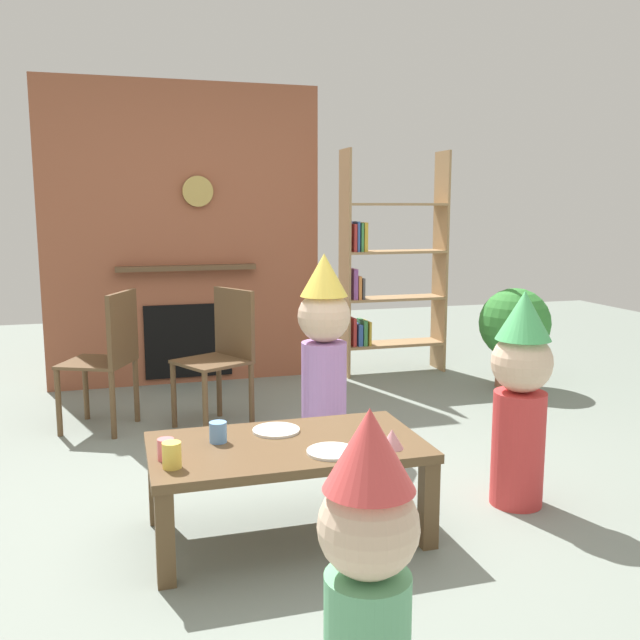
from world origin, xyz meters
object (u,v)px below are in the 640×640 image
(paper_plate_rear, at_px, (276,430))
(child_by_the_chairs, at_px, (324,343))
(birthday_cake_slice, at_px, (392,439))
(dining_chair_left, at_px, (110,352))
(paper_plate_front, at_px, (332,451))
(coffee_table, at_px, (287,456))
(potted_plant_tall, at_px, (515,328))
(child_in_pink, at_px, (520,394))
(paper_cup_near_right, at_px, (166,449))
(bookshelf, at_px, (385,273))
(dining_chair_middle, at_px, (223,349))
(child_with_cone_hat, at_px, (368,577))
(paper_cup_center, at_px, (172,455))
(paper_cup_near_left, at_px, (218,432))

(paper_plate_rear, bearing_deg, child_by_the_chairs, 62.23)
(birthday_cake_slice, relative_size, dining_chair_left, 0.11)
(paper_plate_front, height_order, dining_chair_left, dining_chair_left)
(coffee_table, bearing_deg, potted_plant_tall, 40.24)
(child_by_the_chairs, xyz_separation_m, dining_chair_left, (-1.25, 0.60, -0.10))
(child_in_pink, bearing_deg, coffee_table, -0.00)
(potted_plant_tall, bearing_deg, paper_cup_near_right, -144.40)
(bookshelf, bearing_deg, paper_plate_rear, -120.87)
(paper_plate_rear, bearing_deg, paper_cup_near_right, -155.98)
(paper_plate_front, distance_m, dining_chair_middle, 1.83)
(birthday_cake_slice, relative_size, child_with_cone_hat, 0.11)
(coffee_table, relative_size, child_by_the_chairs, 1.02)
(child_in_pink, relative_size, potted_plant_tall, 1.31)
(paper_cup_center, distance_m, child_by_the_chairs, 1.67)
(coffee_table, xyz_separation_m, paper_plate_front, (0.15, -0.18, 0.07))
(paper_plate_rear, bearing_deg, child_in_pink, -7.86)
(paper_cup_near_left, bearing_deg, birthday_cake_slice, -22.27)
(paper_cup_near_right, bearing_deg, dining_chair_left, 96.91)
(coffee_table, height_order, dining_chair_left, dining_chair_left)
(coffee_table, bearing_deg, child_in_pink, 0.08)
(child_with_cone_hat, height_order, dining_chair_middle, child_with_cone_hat)
(paper_plate_front, xyz_separation_m, potted_plant_tall, (2.19, 2.16, 0.05))
(paper_plate_front, bearing_deg, coffee_table, 130.20)
(bookshelf, xyz_separation_m, dining_chair_middle, (-1.56, -1.09, -0.36))
(birthday_cake_slice, bearing_deg, paper_cup_center, 177.97)
(birthday_cake_slice, bearing_deg, dining_chair_middle, 103.32)
(dining_chair_middle, bearing_deg, paper_plate_front, 68.13)
(paper_plate_front, xyz_separation_m, dining_chair_left, (-0.89, 1.93, 0.08))
(paper_plate_rear, distance_m, birthday_cake_slice, 0.55)
(paper_plate_rear, bearing_deg, coffee_table, -86.12)
(paper_cup_center, bearing_deg, dining_chair_middle, 75.34)
(dining_chair_left, xyz_separation_m, dining_chair_middle, (0.71, -0.11, 0.00))
(paper_cup_center, distance_m, potted_plant_tall, 3.56)
(paper_cup_near_left, xyz_separation_m, child_with_cone_hat, (0.19, -1.36, 0.03))
(birthday_cake_slice, bearing_deg, dining_chair_left, 120.45)
(paper_cup_near_left, xyz_separation_m, paper_plate_front, (0.43, -0.27, -0.04))
(bookshelf, height_order, paper_cup_center, bookshelf)
(child_in_pink, distance_m, child_by_the_chairs, 1.32)
(coffee_table, distance_m, birthday_cake_slice, 0.46)
(child_by_the_chairs, relative_size, potted_plant_tall, 1.45)
(bookshelf, distance_m, dining_chair_middle, 1.94)
(paper_cup_near_right, bearing_deg, dining_chair_middle, 74.05)
(child_with_cone_hat, bearing_deg, paper_cup_center, 24.26)
(dining_chair_left, bearing_deg, child_with_cone_hat, 126.67)
(paper_plate_rear, bearing_deg, dining_chair_middle, 90.61)
(child_by_the_chairs, xyz_separation_m, dining_chair_middle, (-0.54, 0.49, -0.10))
(paper_cup_near_left, relative_size, paper_plate_rear, 0.42)
(paper_cup_near_right, distance_m, dining_chair_left, 1.83)
(paper_plate_front, bearing_deg, child_by_the_chairs, 74.67)
(dining_chair_left, bearing_deg, child_by_the_chairs, 179.29)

